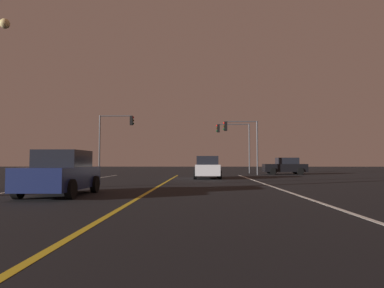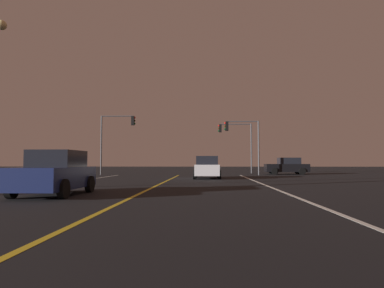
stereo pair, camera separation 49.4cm
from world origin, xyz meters
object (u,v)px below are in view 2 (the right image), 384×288
at_px(traffic_light_near_left, 117,131).
at_px(traffic_light_far_right, 235,136).
at_px(car_oncoming, 55,173).
at_px(car_ahead_far, 207,168).
at_px(car_crossing_side, 287,166).
at_px(traffic_light_near_right, 242,135).

relative_size(traffic_light_near_left, traffic_light_far_right, 1.05).
distance_m(car_oncoming, traffic_light_far_right, 28.20).
bearing_deg(traffic_light_near_left, car_ahead_far, -39.32).
bearing_deg(traffic_light_near_left, traffic_light_far_right, 24.62).
height_order(car_oncoming, car_crossing_side, same).
bearing_deg(car_ahead_far, traffic_light_near_right, -25.18).
distance_m(car_ahead_far, car_crossing_side, 12.45).
xyz_separation_m(traffic_light_near_right, traffic_light_far_right, (-0.17, 5.50, 0.24)).
bearing_deg(traffic_light_near_right, traffic_light_near_left, -0.00).
bearing_deg(car_crossing_side, traffic_light_near_left, 7.33).
relative_size(car_oncoming, car_crossing_side, 1.00).
bearing_deg(car_oncoming, traffic_light_near_left, -171.84).
relative_size(traffic_light_near_right, traffic_light_near_left, 0.90).
relative_size(car_oncoming, traffic_light_near_right, 0.82).
bearing_deg(car_crossing_side, car_ahead_far, 48.93).
bearing_deg(traffic_light_far_right, traffic_light_near_right, 91.82).
relative_size(car_oncoming, traffic_light_near_left, 0.74).
relative_size(car_crossing_side, traffic_light_far_right, 0.77).
height_order(traffic_light_near_right, traffic_light_far_right, traffic_light_far_right).
bearing_deg(traffic_light_near_left, car_oncoming, -81.84).
height_order(car_ahead_far, traffic_light_near_left, traffic_light_near_left).
bearing_deg(traffic_light_near_left, car_crossing_side, 7.33).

